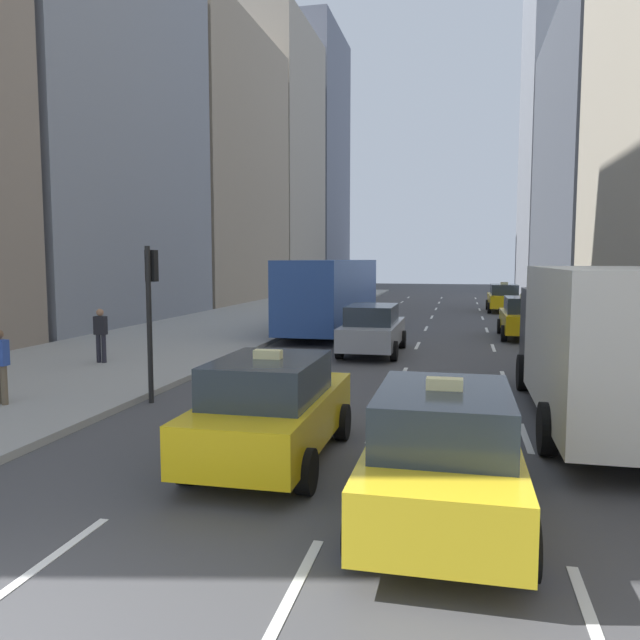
% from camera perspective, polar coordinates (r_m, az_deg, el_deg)
% --- Properties ---
extents(sidewalk_left, '(8.00, 66.00, 0.15)m').
position_cam_1_polar(sidewalk_left, '(32.97, -7.13, -0.06)').
color(sidewalk_left, '#9E9E99').
rests_on(sidewalk_left, ground).
extents(lane_markings, '(5.72, 56.00, 0.01)m').
position_cam_1_polar(lane_markings, '(27.10, 9.33, -1.46)').
color(lane_markings, white).
rests_on(lane_markings, ground).
extents(building_row_left, '(6.00, 82.87, 31.53)m').
position_cam_1_polar(building_row_left, '(50.32, -9.07, 16.70)').
color(building_row_left, gray).
rests_on(building_row_left, ground).
extents(building_row_right, '(6.00, 57.17, 30.33)m').
position_cam_1_polar(building_row_right, '(35.81, 26.53, 19.35)').
color(building_row_right, gray).
rests_on(building_row_right, ground).
extents(taxi_lead, '(2.02, 4.40, 1.87)m').
position_cam_1_polar(taxi_lead, '(8.15, 11.23, -11.82)').
color(taxi_lead, yellow).
rests_on(taxi_lead, ground).
extents(taxi_second, '(2.02, 4.40, 1.87)m').
position_cam_1_polar(taxi_second, '(10.30, -4.41, -8.04)').
color(taxi_second, yellow).
rests_on(taxi_second, ground).
extents(taxi_third, '(2.02, 4.40, 1.87)m').
position_cam_1_polar(taxi_third, '(27.36, 18.21, 0.24)').
color(taxi_third, yellow).
rests_on(taxi_third, ground).
extents(taxi_fourth, '(2.02, 4.40, 1.87)m').
position_cam_1_polar(taxi_fourth, '(40.62, 16.44, 1.96)').
color(taxi_fourth, yellow).
rests_on(taxi_fourth, ground).
extents(sedan_black_near, '(2.02, 4.91, 1.72)m').
position_cam_1_polar(sedan_black_near, '(21.83, 4.85, -0.80)').
color(sedan_black_near, '#9EA0A5').
rests_on(sedan_black_near, ground).
extents(city_bus, '(2.80, 11.61, 3.25)m').
position_cam_1_polar(city_bus, '(28.73, 1.12, 2.58)').
color(city_bus, '#2D519E').
rests_on(city_bus, ground).
extents(box_truck, '(2.58, 8.40, 3.15)m').
position_cam_1_polar(box_truck, '(13.39, 23.99, -1.73)').
color(box_truck, '#262628').
rests_on(box_truck, ground).
extents(pedestrian_mid_block, '(0.36, 0.22, 1.65)m').
position_cam_1_polar(pedestrian_mid_block, '(15.19, -27.25, -3.50)').
color(pedestrian_mid_block, brown).
rests_on(pedestrian_mid_block, sidewalk_left).
extents(pedestrian_far_walking, '(0.36, 0.22, 1.65)m').
position_cam_1_polar(pedestrian_far_walking, '(20.12, -19.42, -1.10)').
color(pedestrian_far_walking, '#23232D').
rests_on(pedestrian_far_walking, sidewalk_left).
extents(traffic_light_pole, '(0.24, 0.42, 3.60)m').
position_cam_1_polar(traffic_light_pole, '(14.76, -15.23, 1.93)').
color(traffic_light_pole, black).
rests_on(traffic_light_pole, ground).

